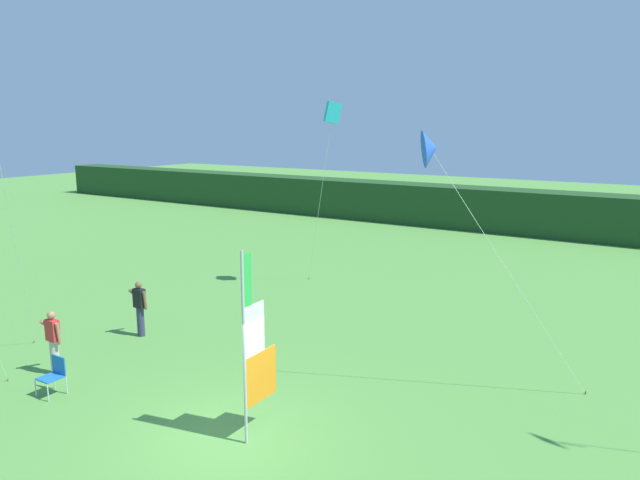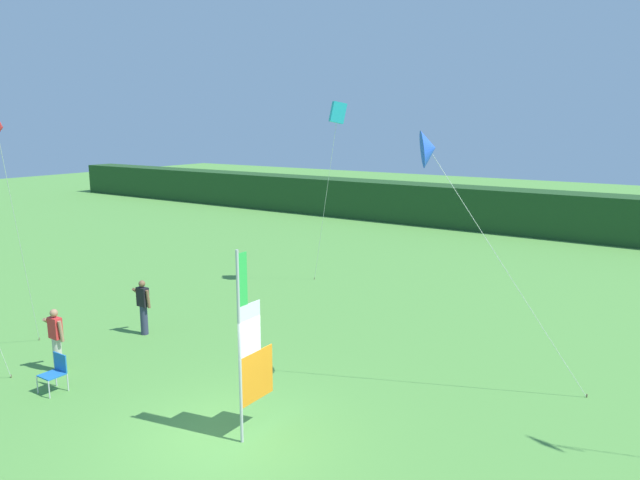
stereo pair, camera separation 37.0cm
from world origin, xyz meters
The scene contains 8 objects.
ground_plane centered at (0.00, 0.00, 0.00)m, with size 120.00×120.00×0.00m, color #518E3D.
distant_treeline centered at (0.00, 26.48, 1.24)m, with size 80.00×2.40×2.49m, color #1E421E.
banner_flag centered at (0.46, 0.35, 1.89)m, with size 0.06×1.03×3.95m.
person_near_banner centered at (-5.75, 0.05, 0.89)m, with size 0.55×0.48×1.67m.
person_mid_field centered at (-6.08, 3.10, 0.90)m, with size 0.55×0.48×1.68m.
folding_chair centered at (-4.76, -0.64, 0.51)m, with size 0.51×0.51×0.89m.
kite_blue_delta_1 centered at (2.60, 3.89, 5.72)m, with size 3.64×2.59×6.17m.
kite_cyan_box_3 centered at (-3.87, 10.49, 6.62)m, with size 1.96×1.15×7.05m.
Camera 2 is at (7.80, -8.10, 6.29)m, focal length 33.25 mm.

